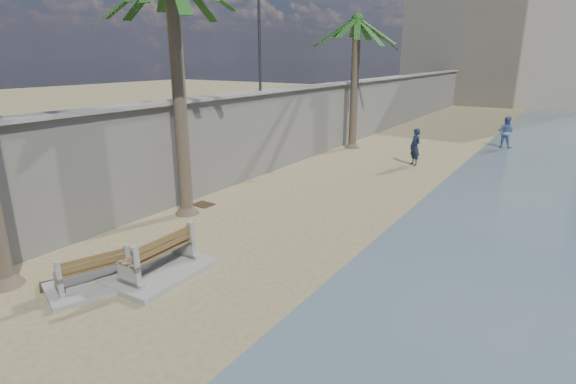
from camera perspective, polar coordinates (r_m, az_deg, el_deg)
The scene contains 13 objects.
ground_plane at distance 8.84m, azimuth -23.84°, elevation -19.44°, with size 140.00×140.00×0.00m, color #8F8157.
seawall at distance 26.45m, azimuth 6.79°, elevation 9.69°, with size 0.45×70.00×3.50m, color gray.
wall_cap at distance 26.29m, azimuth 6.93°, elevation 13.58°, with size 0.80×70.00×0.12m, color gray.
end_building at distance 56.24m, azimuth 25.49°, elevation 17.39°, with size 18.00×12.00×14.00m, color #B7AA93.
bench_near at distance 11.20m, azimuth -16.08°, elevation -8.00°, with size 1.69×2.43×1.00m.
bench_far at distance 11.15m, azimuth -23.48°, elevation -9.35°, with size 1.96×2.33×0.83m.
palm_back at distance 25.55m, azimuth 8.80°, elevation 20.67°, with size 5.00×5.00×7.78m.
streetlight at distance 19.39m, azimuth -3.70°, elevation 21.67°, with size 0.28×0.28×5.12m.
person_a at distance 22.17m, azimuth 15.86°, elevation 5.85°, with size 0.73×0.50×2.03m, color #15233B.
person_b at distance 28.43m, azimuth 25.93°, elevation 7.07°, with size 0.95×0.74×1.98m, color #4D6A9F.
debris_b at distance 11.78m, azimuth -27.40°, elevation -10.35°, with size 0.67×0.53×0.03m, color #382616.
debris_c at distance 16.08m, azimuth -10.71°, elevation -1.56°, with size 0.69×0.55×0.03m, color #382616.
debris_d at distance 12.60m, azimuth -18.01°, elevation -7.43°, with size 0.43×0.35×0.03m, color #382616.
Camera 1 is at (6.32, -3.59, 5.03)m, focal length 28.00 mm.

